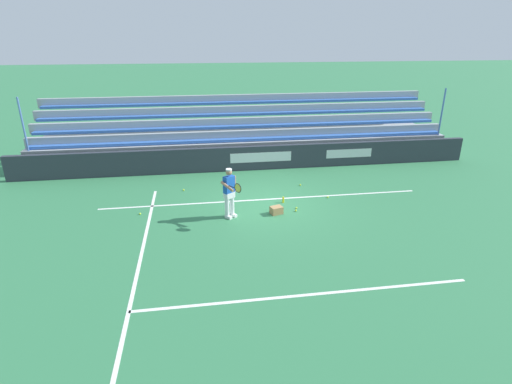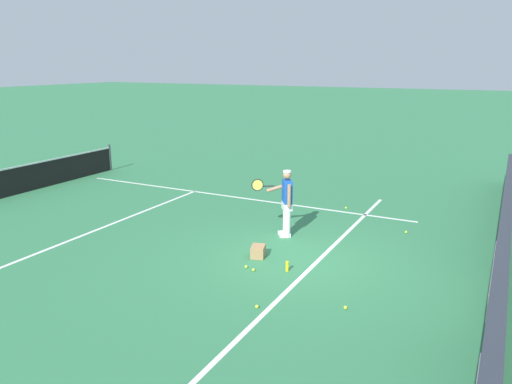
% 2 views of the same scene
% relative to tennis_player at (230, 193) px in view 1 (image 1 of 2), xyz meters
% --- Properties ---
extents(ground_plane, '(160.00, 160.00, 0.00)m').
position_rel_tennis_player_xyz_m(ground_plane, '(-1.40, -0.85, -0.89)').
color(ground_plane, '#337A4C').
extents(court_baseline_white, '(12.00, 0.10, 0.01)m').
position_rel_tennis_player_xyz_m(court_baseline_white, '(-1.40, -1.35, -0.89)').
color(court_baseline_white, white).
rests_on(court_baseline_white, ground).
extents(court_sideline_white, '(0.10, 12.00, 0.01)m').
position_rel_tennis_player_xyz_m(court_sideline_white, '(2.71, 3.15, -0.89)').
color(court_sideline_white, white).
rests_on(court_sideline_white, ground).
extents(court_service_line_white, '(8.22, 0.10, 0.01)m').
position_rel_tennis_player_xyz_m(court_service_line_white, '(-1.40, 4.65, -0.89)').
color(court_service_line_white, white).
rests_on(court_service_line_white, ground).
extents(back_wall_sponsor_board, '(20.85, 0.25, 1.10)m').
position_rel_tennis_player_xyz_m(back_wall_sponsor_board, '(-1.41, -4.99, -0.34)').
color(back_wall_sponsor_board, '#2D333D').
rests_on(back_wall_sponsor_board, ground).
extents(bleacher_stand, '(19.80, 3.20, 3.40)m').
position_rel_tennis_player_xyz_m(bleacher_stand, '(-1.40, -7.22, -0.13)').
color(bleacher_stand, '#9EA3A8').
rests_on(bleacher_stand, ground).
extents(tennis_player, '(0.61, 1.05, 1.71)m').
position_rel_tennis_player_xyz_m(tennis_player, '(0.00, 0.00, 0.00)').
color(tennis_player, silver).
rests_on(tennis_player, ground).
extents(ball_box_cardboard, '(0.47, 0.41, 0.26)m').
position_rel_tennis_player_xyz_m(ball_box_cardboard, '(-1.61, -0.03, -0.76)').
color(ball_box_cardboard, '#A87F51').
rests_on(ball_box_cardboard, ground).
extents(tennis_ball_by_box, '(0.07, 0.07, 0.07)m').
position_rel_tennis_player_xyz_m(tennis_ball_by_box, '(3.06, -0.66, -0.86)').
color(tennis_ball_by_box, '#CCE533').
rests_on(tennis_ball_by_box, ground).
extents(tennis_ball_near_player, '(0.07, 0.07, 0.07)m').
position_rel_tennis_player_xyz_m(tennis_ball_near_player, '(-2.32, -0.10, -0.86)').
color(tennis_ball_near_player, '#CCE533').
rests_on(tennis_ball_near_player, ground).
extents(tennis_ball_toward_net, '(0.07, 0.07, 0.07)m').
position_rel_tennis_player_xyz_m(tennis_ball_toward_net, '(1.61, -2.73, -0.86)').
color(tennis_ball_toward_net, '#CCE533').
rests_on(tennis_ball_toward_net, ground).
extents(tennis_ball_stray_back, '(0.07, 0.07, 0.07)m').
position_rel_tennis_player_xyz_m(tennis_ball_stray_back, '(-3.83, -1.14, -0.86)').
color(tennis_ball_stray_back, '#CCE533').
rests_on(tennis_ball_stray_back, ground).
extents(tennis_ball_far_right, '(0.07, 0.07, 0.07)m').
position_rel_tennis_player_xyz_m(tennis_ball_far_right, '(-3.13, -2.58, -0.86)').
color(tennis_ball_far_right, '#CCE533').
rests_on(tennis_ball_far_right, ground).
extents(tennis_ball_on_baseline, '(0.07, 0.07, 0.07)m').
position_rel_tennis_player_xyz_m(tennis_ball_on_baseline, '(-2.40, -0.32, -0.86)').
color(tennis_ball_on_baseline, '#CCE533').
rests_on(tennis_ball_on_baseline, ground).
extents(water_bottle, '(0.07, 0.07, 0.22)m').
position_rel_tennis_player_xyz_m(water_bottle, '(-2.05, -0.96, -0.78)').
color(water_bottle, yellow).
rests_on(water_bottle, ground).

